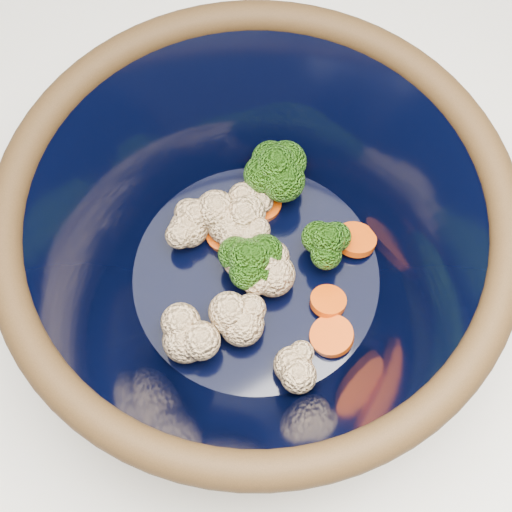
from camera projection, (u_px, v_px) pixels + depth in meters
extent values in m
plane|color=#9E7A54|center=(214.00, 415.00, 1.42)|extent=(3.00, 3.00, 0.00)
cube|color=white|center=(197.00, 352.00, 1.00)|extent=(1.20, 1.20, 0.90)
cylinder|color=black|center=(256.00, 287.00, 0.56)|extent=(0.20, 0.20, 0.01)
torus|color=black|center=(256.00, 212.00, 0.44)|extent=(0.33, 0.33, 0.02)
cylinder|color=black|center=(256.00, 275.00, 0.53)|extent=(0.19, 0.19, 0.00)
cylinder|color=#608442|center=(255.00, 270.00, 0.52)|extent=(0.01, 0.01, 0.02)
ellipsoid|color=#366813|center=(255.00, 259.00, 0.50)|extent=(0.04, 0.04, 0.03)
cylinder|color=#608442|center=(275.00, 184.00, 0.55)|extent=(0.01, 0.01, 0.02)
ellipsoid|color=#366813|center=(276.00, 166.00, 0.53)|extent=(0.05, 0.05, 0.04)
cylinder|color=#608442|center=(326.00, 252.00, 0.53)|extent=(0.01, 0.01, 0.02)
ellipsoid|color=#366813|center=(328.00, 240.00, 0.51)|extent=(0.04, 0.04, 0.03)
cylinder|color=#608442|center=(246.00, 270.00, 0.52)|extent=(0.01, 0.01, 0.02)
ellipsoid|color=#366813|center=(245.00, 257.00, 0.50)|extent=(0.04, 0.04, 0.03)
sphere|color=beige|center=(273.00, 275.00, 0.51)|extent=(0.03, 0.03, 0.03)
sphere|color=beige|center=(240.00, 239.00, 0.53)|extent=(0.03, 0.03, 0.03)
sphere|color=beige|center=(246.00, 241.00, 0.53)|extent=(0.03, 0.03, 0.03)
sphere|color=beige|center=(293.00, 365.00, 0.49)|extent=(0.03, 0.03, 0.03)
sphere|color=beige|center=(228.00, 224.00, 0.53)|extent=(0.03, 0.03, 0.03)
sphere|color=beige|center=(255.00, 269.00, 0.52)|extent=(0.03, 0.03, 0.03)
sphere|color=beige|center=(185.00, 341.00, 0.49)|extent=(0.03, 0.03, 0.03)
sphere|color=beige|center=(242.00, 324.00, 0.50)|extent=(0.03, 0.03, 0.03)
sphere|color=beige|center=(254.00, 196.00, 0.54)|extent=(0.03, 0.03, 0.03)
sphere|color=beige|center=(189.00, 229.00, 0.53)|extent=(0.03, 0.03, 0.03)
sphere|color=beige|center=(242.00, 228.00, 0.53)|extent=(0.03, 0.03, 0.03)
cylinder|color=#DC4609|center=(265.00, 261.00, 0.53)|extent=(0.03, 0.03, 0.01)
cylinder|color=#DC4609|center=(224.00, 235.00, 0.54)|extent=(0.03, 0.03, 0.01)
cylinder|color=#DC4609|center=(355.00, 240.00, 0.54)|extent=(0.03, 0.03, 0.01)
cylinder|color=#DC4609|center=(262.00, 203.00, 0.55)|extent=(0.03, 0.03, 0.01)
cylinder|color=#DC4609|center=(328.00, 301.00, 0.52)|extent=(0.03, 0.03, 0.01)
cylinder|color=#DC4609|center=(332.00, 336.00, 0.51)|extent=(0.03, 0.03, 0.01)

